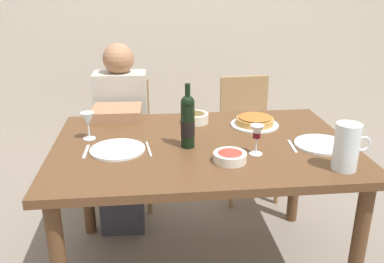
{
  "coord_description": "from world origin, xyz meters",
  "views": [
    {
      "loc": [
        -0.26,
        -1.91,
        1.55
      ],
      "look_at": [
        -0.05,
        0.06,
        0.8
      ],
      "focal_mm": 38.42,
      "sensor_mm": 36.0,
      "label": 1
    }
  ],
  "objects_px": {
    "water_pitcher": "(346,149)",
    "olive_bowl": "(195,117)",
    "baked_tart": "(255,121)",
    "chair_left": "(125,134)",
    "dinner_plate_left_setting": "(118,150)",
    "wine_bottle": "(188,121)",
    "diner_left": "(121,130)",
    "salad_bowl": "(230,156)",
    "dining_table": "(203,160)",
    "chair_right": "(247,129)",
    "wine_glass_right_diner": "(88,120)",
    "wine_glass_left_diner": "(257,134)",
    "dinner_plate_right_setting": "(322,144)"
  },
  "relations": [
    {
      "from": "wine_bottle",
      "to": "dining_table",
      "type": "bearing_deg",
      "value": 25.24
    },
    {
      "from": "dinner_plate_left_setting",
      "to": "salad_bowl",
      "type": "bearing_deg",
      "value": -19.12
    },
    {
      "from": "dining_table",
      "to": "olive_bowl",
      "type": "height_order",
      "value": "olive_bowl"
    },
    {
      "from": "dinner_plate_left_setting",
      "to": "dinner_plate_right_setting",
      "type": "height_order",
      "value": "same"
    },
    {
      "from": "dining_table",
      "to": "wine_glass_left_diner",
      "type": "bearing_deg",
      "value": -34.94
    },
    {
      "from": "dining_table",
      "to": "chair_right",
      "type": "xyz_separation_m",
      "value": [
        0.44,
        0.88,
        -0.17
      ]
    },
    {
      "from": "wine_glass_left_diner",
      "to": "salad_bowl",
      "type": "bearing_deg",
      "value": -153.46
    },
    {
      "from": "water_pitcher",
      "to": "olive_bowl",
      "type": "xyz_separation_m",
      "value": [
        -0.58,
        0.68,
        -0.06
      ]
    },
    {
      "from": "water_pitcher",
      "to": "dinner_plate_left_setting",
      "type": "relative_size",
      "value": 0.79
    },
    {
      "from": "wine_glass_left_diner",
      "to": "dinner_plate_left_setting",
      "type": "distance_m",
      "value": 0.67
    },
    {
      "from": "chair_left",
      "to": "dinner_plate_left_setting",
      "type": "bearing_deg",
      "value": 93.04
    },
    {
      "from": "dinner_plate_right_setting",
      "to": "chair_right",
      "type": "relative_size",
      "value": 0.31
    },
    {
      "from": "olive_bowl",
      "to": "dinner_plate_right_setting",
      "type": "xyz_separation_m",
      "value": [
        0.59,
        -0.41,
        -0.03
      ]
    },
    {
      "from": "wine_bottle",
      "to": "baked_tart",
      "type": "xyz_separation_m",
      "value": [
        0.41,
        0.27,
        -0.11
      ]
    },
    {
      "from": "baked_tart",
      "to": "chair_left",
      "type": "distance_m",
      "value": 1.04
    },
    {
      "from": "wine_glass_right_diner",
      "to": "dinner_plate_right_setting",
      "type": "height_order",
      "value": "wine_glass_right_diner"
    },
    {
      "from": "dinner_plate_left_setting",
      "to": "chair_left",
      "type": "relative_size",
      "value": 0.31
    },
    {
      "from": "olive_bowl",
      "to": "dinner_plate_left_setting",
      "type": "xyz_separation_m",
      "value": [
        -0.42,
        -0.37,
        -0.03
      ]
    },
    {
      "from": "water_pitcher",
      "to": "olive_bowl",
      "type": "height_order",
      "value": "water_pitcher"
    },
    {
      "from": "dining_table",
      "to": "chair_right",
      "type": "relative_size",
      "value": 1.72
    },
    {
      "from": "dinner_plate_right_setting",
      "to": "wine_glass_right_diner",
      "type": "bearing_deg",
      "value": 169.6
    },
    {
      "from": "olive_bowl",
      "to": "wine_glass_right_diner",
      "type": "distance_m",
      "value": 0.61
    },
    {
      "from": "baked_tart",
      "to": "chair_left",
      "type": "bearing_deg",
      "value": 140.6
    },
    {
      "from": "olive_bowl",
      "to": "diner_left",
      "type": "relative_size",
      "value": 0.13
    },
    {
      "from": "chair_left",
      "to": "wine_bottle",
      "type": "bearing_deg",
      "value": 113.66
    },
    {
      "from": "baked_tart",
      "to": "salad_bowl",
      "type": "xyz_separation_m",
      "value": [
        -0.23,
        -0.46,
        -0.0
      ]
    },
    {
      "from": "water_pitcher",
      "to": "wine_glass_right_diner",
      "type": "bearing_deg",
      "value": 157.42
    },
    {
      "from": "dining_table",
      "to": "salad_bowl",
      "type": "height_order",
      "value": "salad_bowl"
    },
    {
      "from": "salad_bowl",
      "to": "diner_left",
      "type": "xyz_separation_m",
      "value": [
        -0.55,
        0.86,
        -0.17
      ]
    },
    {
      "from": "dinner_plate_right_setting",
      "to": "dinner_plate_left_setting",
      "type": "bearing_deg",
      "value": 177.64
    },
    {
      "from": "salad_bowl",
      "to": "chair_left",
      "type": "distance_m",
      "value": 1.26
    },
    {
      "from": "chair_right",
      "to": "wine_bottle",
      "type": "bearing_deg",
      "value": 56.72
    },
    {
      "from": "dining_table",
      "to": "chair_right",
      "type": "distance_m",
      "value": 1.0
    },
    {
      "from": "water_pitcher",
      "to": "dinner_plate_left_setting",
      "type": "height_order",
      "value": "water_pitcher"
    },
    {
      "from": "wine_glass_right_diner",
      "to": "chair_left",
      "type": "bearing_deg",
      "value": 80.1
    },
    {
      "from": "water_pitcher",
      "to": "diner_left",
      "type": "xyz_separation_m",
      "value": [
        -1.03,
        0.99,
        -0.24
      ]
    },
    {
      "from": "chair_right",
      "to": "diner_left",
      "type": "bearing_deg",
      "value": 12.06
    },
    {
      "from": "dinner_plate_left_setting",
      "to": "chair_left",
      "type": "distance_m",
      "value": 0.96
    },
    {
      "from": "dinner_plate_left_setting",
      "to": "dinner_plate_right_setting",
      "type": "bearing_deg",
      "value": -2.36
    },
    {
      "from": "wine_bottle",
      "to": "water_pitcher",
      "type": "distance_m",
      "value": 0.73
    },
    {
      "from": "wine_glass_right_diner",
      "to": "chair_left",
      "type": "xyz_separation_m",
      "value": [
        0.13,
        0.75,
        -0.37
      ]
    },
    {
      "from": "dining_table",
      "to": "olive_bowl",
      "type": "distance_m",
      "value": 0.34
    },
    {
      "from": "wine_glass_right_diner",
      "to": "dinner_plate_left_setting",
      "type": "bearing_deg",
      "value": -47.9
    },
    {
      "from": "water_pitcher",
      "to": "salad_bowl",
      "type": "xyz_separation_m",
      "value": [
        -0.48,
        0.13,
        -0.07
      ]
    },
    {
      "from": "wine_glass_right_diner",
      "to": "olive_bowl",
      "type": "bearing_deg",
      "value": 18.97
    },
    {
      "from": "water_pitcher",
      "to": "dinner_plate_right_setting",
      "type": "distance_m",
      "value": 0.28
    },
    {
      "from": "baked_tart",
      "to": "dinner_plate_left_setting",
      "type": "xyz_separation_m",
      "value": [
        -0.75,
        -0.28,
        -0.02
      ]
    },
    {
      "from": "wine_bottle",
      "to": "wine_glass_right_diner",
      "type": "distance_m",
      "value": 0.52
    },
    {
      "from": "wine_bottle",
      "to": "diner_left",
      "type": "distance_m",
      "value": 0.81
    },
    {
      "from": "dinner_plate_left_setting",
      "to": "water_pitcher",
      "type": "bearing_deg",
      "value": -17.14
    }
  ]
}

